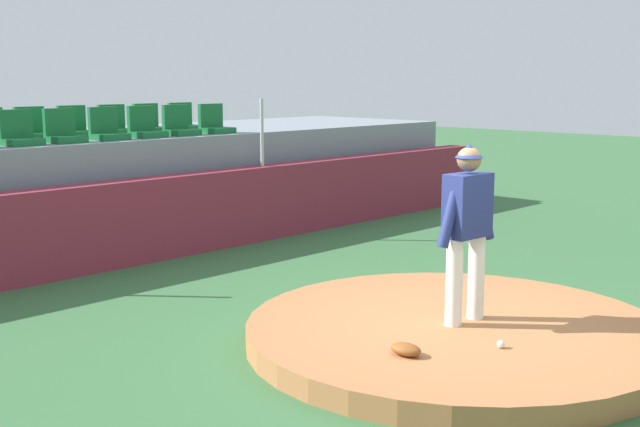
{
  "coord_description": "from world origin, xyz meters",
  "views": [
    {
      "loc": [
        -6.64,
        -4.48,
        2.69
      ],
      "look_at": [
        0.0,
        1.92,
        1.12
      ],
      "focal_mm": 45.32,
      "sensor_mm": 36.0,
      "label": 1
    }
  ],
  "objects_px": {
    "pitcher": "(467,220)",
    "fielding_glove": "(406,349)",
    "baseball": "(501,344)",
    "stadium_chair_2": "(63,132)",
    "stadium_chair_11": "(115,125)",
    "stadium_chair_10": "(75,127)",
    "stadium_chair_12": "(149,124)",
    "stadium_chair_4": "(145,128)",
    "stadium_chair_6": "(214,124)",
    "stadium_chair_9": "(33,129)",
    "stadium_chair_5": "(179,126)",
    "stadium_chair_13": "(184,122)",
    "stadium_chair_1": "(19,134)",
    "stadium_chair_3": "(107,130)"
  },
  "relations": [
    {
      "from": "stadium_chair_13",
      "to": "stadium_chair_10",
      "type": "bearing_deg",
      "value": -1.04
    },
    {
      "from": "stadium_chair_6",
      "to": "stadium_chair_10",
      "type": "relative_size",
      "value": 1.0
    },
    {
      "from": "pitcher",
      "to": "stadium_chair_10",
      "type": "relative_size",
      "value": 3.63
    },
    {
      "from": "stadium_chair_4",
      "to": "stadium_chair_10",
      "type": "bearing_deg",
      "value": -53.27
    },
    {
      "from": "stadium_chair_9",
      "to": "stadium_chair_13",
      "type": "height_order",
      "value": "same"
    },
    {
      "from": "fielding_glove",
      "to": "stadium_chair_1",
      "type": "xyz_separation_m",
      "value": [
        -0.27,
        6.69,
        1.61
      ]
    },
    {
      "from": "stadium_chair_10",
      "to": "stadium_chair_12",
      "type": "xyz_separation_m",
      "value": [
        1.38,
        -0.04,
        0.0
      ]
    },
    {
      "from": "fielding_glove",
      "to": "stadium_chair_4",
      "type": "relative_size",
      "value": 0.6
    },
    {
      "from": "stadium_chair_1",
      "to": "stadium_chair_12",
      "type": "height_order",
      "value": "same"
    },
    {
      "from": "stadium_chair_5",
      "to": "stadium_chair_13",
      "type": "height_order",
      "value": "same"
    },
    {
      "from": "stadium_chair_12",
      "to": "stadium_chair_11",
      "type": "bearing_deg",
      "value": 1.21
    },
    {
      "from": "pitcher",
      "to": "stadium_chair_5",
      "type": "xyz_separation_m",
      "value": [
        1.28,
        6.52,
        0.62
      ]
    },
    {
      "from": "stadium_chair_6",
      "to": "stadium_chair_9",
      "type": "height_order",
      "value": "same"
    },
    {
      "from": "stadium_chair_2",
      "to": "stadium_chair_3",
      "type": "xyz_separation_m",
      "value": [
        0.73,
        0.01,
        0.0
      ]
    },
    {
      "from": "stadium_chair_2",
      "to": "pitcher",
      "type": "bearing_deg",
      "value": 97.21
    },
    {
      "from": "fielding_glove",
      "to": "stadium_chair_10",
      "type": "bearing_deg",
      "value": 167.94
    },
    {
      "from": "stadium_chair_5",
      "to": "stadium_chair_10",
      "type": "height_order",
      "value": "same"
    },
    {
      "from": "pitcher",
      "to": "stadium_chair_13",
      "type": "relative_size",
      "value": 3.63
    },
    {
      "from": "baseball",
      "to": "stadium_chair_9",
      "type": "bearing_deg",
      "value": 92.54
    },
    {
      "from": "stadium_chair_2",
      "to": "stadium_chair_11",
      "type": "height_order",
      "value": "same"
    },
    {
      "from": "stadium_chair_4",
      "to": "stadium_chair_12",
      "type": "bearing_deg",
      "value": -127.24
    },
    {
      "from": "stadium_chair_11",
      "to": "stadium_chair_4",
      "type": "bearing_deg",
      "value": 90.16
    },
    {
      "from": "baseball",
      "to": "stadium_chair_10",
      "type": "xyz_separation_m",
      "value": [
        0.37,
        8.15,
        1.63
      ]
    },
    {
      "from": "baseball",
      "to": "stadium_chair_9",
      "type": "height_order",
      "value": "stadium_chair_9"
    },
    {
      "from": "baseball",
      "to": "stadium_chair_10",
      "type": "bearing_deg",
      "value": 87.43
    },
    {
      "from": "stadium_chair_5",
      "to": "baseball",
      "type": "bearing_deg",
      "value": 76.47
    },
    {
      "from": "baseball",
      "to": "stadium_chair_2",
      "type": "xyz_separation_m",
      "value": [
        -0.36,
        7.19,
        1.63
      ]
    },
    {
      "from": "baseball",
      "to": "stadium_chair_2",
      "type": "height_order",
      "value": "stadium_chair_2"
    },
    {
      "from": "stadium_chair_3",
      "to": "stadium_chair_6",
      "type": "xyz_separation_m",
      "value": [
        2.09,
        -0.0,
        0.0
      ]
    },
    {
      "from": "pitcher",
      "to": "stadium_chair_4",
      "type": "relative_size",
      "value": 3.63
    },
    {
      "from": "fielding_glove",
      "to": "stadium_chair_9",
      "type": "xyz_separation_m",
      "value": [
        0.4,
        7.63,
        1.61
      ]
    },
    {
      "from": "baseball",
      "to": "stadium_chair_12",
      "type": "height_order",
      "value": "stadium_chair_12"
    },
    {
      "from": "stadium_chair_10",
      "to": "stadium_chair_13",
      "type": "xyz_separation_m",
      "value": [
        2.12,
        -0.04,
        0.0
      ]
    },
    {
      "from": "baseball",
      "to": "fielding_glove",
      "type": "distance_m",
      "value": 0.92
    },
    {
      "from": "stadium_chair_1",
      "to": "baseball",
      "type": "bearing_deg",
      "value": 98.14
    },
    {
      "from": "baseball",
      "to": "stadium_chair_6",
      "type": "xyz_separation_m",
      "value": [
        2.46,
        7.2,
        1.63
      ]
    },
    {
      "from": "fielding_glove",
      "to": "stadium_chair_4",
      "type": "bearing_deg",
      "value": 161.08
    },
    {
      "from": "stadium_chair_4",
      "to": "stadium_chair_10",
      "type": "relative_size",
      "value": 1.0
    },
    {
      "from": "stadium_chair_1",
      "to": "stadium_chair_4",
      "type": "xyz_separation_m",
      "value": [
        2.1,
        0.01,
        0.0
      ]
    },
    {
      "from": "stadium_chair_12",
      "to": "stadium_chair_1",
      "type": "bearing_deg",
      "value": 18.09
    },
    {
      "from": "fielding_glove",
      "to": "baseball",
      "type": "bearing_deg",
      "value": 52.52
    },
    {
      "from": "baseball",
      "to": "stadium_chair_13",
      "type": "height_order",
      "value": "stadium_chair_13"
    },
    {
      "from": "stadium_chair_1",
      "to": "stadium_chair_3",
      "type": "xyz_separation_m",
      "value": [
        1.4,
        0.0,
        0.0
      ]
    },
    {
      "from": "baseball",
      "to": "stadium_chair_13",
      "type": "relative_size",
      "value": 0.15
    },
    {
      "from": "stadium_chair_5",
      "to": "stadium_chair_11",
      "type": "relative_size",
      "value": 1.0
    },
    {
      "from": "stadium_chair_11",
      "to": "stadium_chair_12",
      "type": "bearing_deg",
      "value": -178.79
    },
    {
      "from": "baseball",
      "to": "stadium_chair_2",
      "type": "bearing_deg",
      "value": 92.89
    },
    {
      "from": "stadium_chair_6",
      "to": "stadium_chair_2",
      "type": "bearing_deg",
      "value": 0.14
    },
    {
      "from": "pitcher",
      "to": "fielding_glove",
      "type": "height_order",
      "value": "pitcher"
    },
    {
      "from": "baseball",
      "to": "stadium_chair_11",
      "type": "relative_size",
      "value": 0.15
    }
  ]
}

